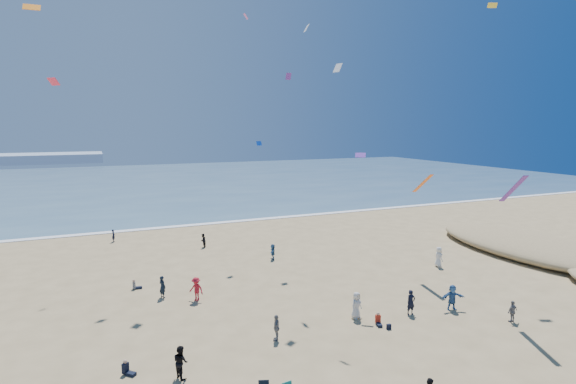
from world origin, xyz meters
name	(u,v)px	position (x,y,z in m)	size (l,w,h in m)	color
ocean	(132,183)	(0.00, 95.00, 0.03)	(220.00, 100.00, 0.06)	#476B84
surf_line	(162,228)	(0.00, 45.00, 0.04)	(220.00, 1.20, 0.08)	white
standing_flyers	(315,288)	(7.42, 15.34, 0.87)	(28.47, 39.50, 1.93)	gray
seated_group	(259,360)	(0.12, 7.76, 0.42)	(16.98, 30.37, 0.84)	white
navy_bag	(389,327)	(9.56, 8.77, 0.17)	(0.28, 0.18, 0.34)	black
kites_aloft	(356,107)	(9.65, 13.53, 14.58)	(48.38, 41.06, 27.85)	pink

